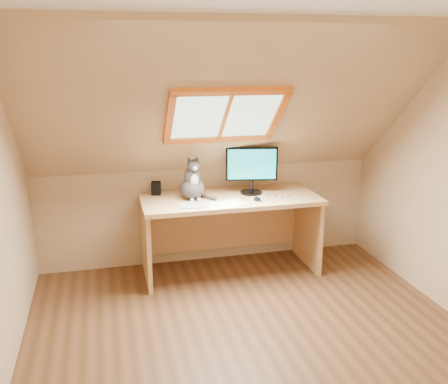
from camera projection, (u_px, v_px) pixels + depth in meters
name	position (u px, v px, depth m)	size (l,w,h in m)	color
ground	(258.00, 348.00, 3.77)	(3.50, 3.50, 0.00)	brown
room_shell	(266.00, 165.00, 3.29)	(3.52, 3.52, 2.41)	tan
desk	(228.00, 217.00, 5.01)	(1.73, 0.76, 0.79)	#E3A76C
monitor	(252.00, 167.00, 4.91)	(0.51, 0.22, 0.47)	black
cat	(192.00, 183.00, 4.77)	(0.26, 0.30, 0.43)	#443E3C
desk_speaker	(156.00, 188.00, 4.93)	(0.09, 0.09, 0.13)	black
graphics_tablet	(195.00, 205.00, 4.59)	(0.27, 0.19, 0.01)	#B2B2B7
mouse	(257.00, 199.00, 4.73)	(0.06, 0.11, 0.04)	black
papers	(220.00, 205.00, 4.59)	(0.35, 0.30, 0.01)	white
cables	(270.00, 197.00, 4.85)	(0.51, 0.26, 0.01)	silver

